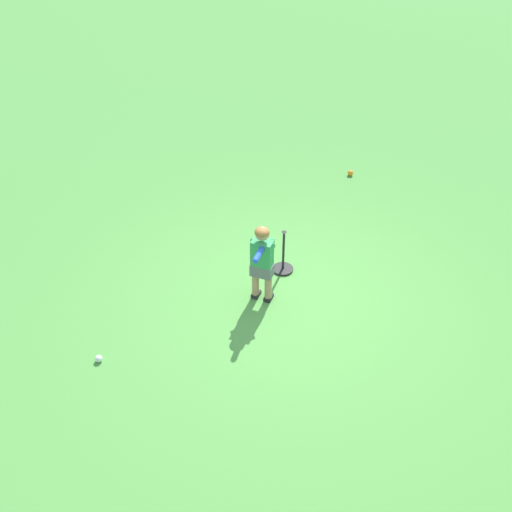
{
  "coord_description": "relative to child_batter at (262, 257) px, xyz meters",
  "views": [
    {
      "loc": [
        -1.7,
        -5.13,
        4.74
      ],
      "look_at": [
        -0.33,
        0.38,
        0.45
      ],
      "focal_mm": 39.78,
      "sensor_mm": 36.0,
      "label": 1
    }
  ],
  "objects": [
    {
      "name": "child_batter",
      "position": [
        0.0,
        0.0,
        0.0
      ],
      "size": [
        0.38,
        0.58,
        1.08
      ],
      "color": "#232328",
      "rests_on": "ground"
    },
    {
      "name": "batting_tee",
      "position": [
        0.42,
        0.49,
        -0.55
      ],
      "size": [
        0.28,
        0.28,
        0.62
      ],
      "color": "black",
      "rests_on": "ground"
    },
    {
      "name": "play_ball_behind_batter",
      "position": [
        -2.02,
        -0.59,
        -0.61
      ],
      "size": [
        0.08,
        0.08,
        0.08
      ],
      "primitive_type": "sphere",
      "color": "white",
      "rests_on": "ground"
    },
    {
      "name": "ground_plane",
      "position": [
        0.33,
        -0.08,
        -0.65
      ],
      "size": [
        40.0,
        40.0,
        0.0
      ],
      "primitive_type": "plane",
      "color": "#519942"
    },
    {
      "name": "play_ball_center_lawn",
      "position": [
        2.26,
        2.72,
        -0.6
      ],
      "size": [
        0.1,
        0.1,
        0.1
      ],
      "primitive_type": "sphere",
      "color": "orange",
      "rests_on": "ground"
    }
  ]
}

